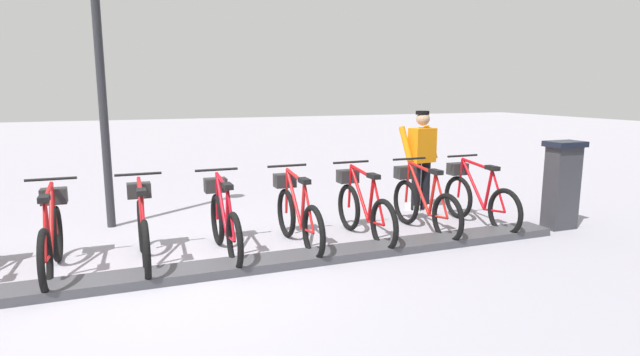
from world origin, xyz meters
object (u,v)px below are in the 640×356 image
(bike_docked_2, at_px, (363,208))
(bike_docked_6, at_px, (52,236))
(worker_near_rack, at_px, (421,157))
(bike_docked_3, at_px, (297,214))
(bike_docked_5, at_px, (143,228))
(payment_kiosk, at_px, (562,183))
(bike_docked_4, at_px, (224,220))
(bike_docked_0, at_px, (477,197))
(lamp_post, at_px, (98,38))
(bike_docked_1, at_px, (423,202))

(bike_docked_2, relative_size, bike_docked_6, 1.00)
(bike_docked_2, height_order, bike_docked_6, same)
(worker_near_rack, bearing_deg, bike_docked_3, 113.82)
(bike_docked_5, relative_size, worker_near_rack, 1.04)
(payment_kiosk, xyz_separation_m, bike_docked_4, (0.57, 4.79, -0.24))
(bike_docked_0, xyz_separation_m, bike_docked_5, (0.00, 4.71, 0.00))
(worker_near_rack, distance_m, lamp_post, 5.21)
(payment_kiosk, xyz_separation_m, bike_docked_5, (0.57, 5.73, -0.24))
(bike_docked_3, relative_size, bike_docked_5, 1.00)
(worker_near_rack, bearing_deg, bike_docked_2, 124.95)
(bike_docked_5, bearing_deg, bike_docked_0, -90.00)
(bike_docked_6, relative_size, lamp_post, 0.41)
(bike_docked_0, relative_size, bike_docked_4, 1.00)
(bike_docked_0, relative_size, bike_docked_1, 1.00)
(bike_docked_1, bearing_deg, bike_docked_4, 90.00)
(bike_docked_4, bearing_deg, bike_docked_0, -90.00)
(bike_docked_4, distance_m, worker_near_rack, 3.71)
(bike_docked_5, xyz_separation_m, bike_docked_6, (0.00, 0.94, 0.00))
(bike_docked_2, height_order, bike_docked_5, same)
(worker_near_rack, bearing_deg, bike_docked_1, 149.19)
(bike_docked_4, height_order, bike_docked_6, same)
(payment_kiosk, relative_size, lamp_post, 0.31)
(bike_docked_4, xyz_separation_m, bike_docked_5, (0.00, 0.94, 0.00))
(bike_docked_0, relative_size, lamp_post, 0.41)
(bike_docked_3, distance_m, bike_docked_4, 0.94)
(bike_docked_0, height_order, bike_docked_6, same)
(bike_docked_5, relative_size, bike_docked_6, 1.00)
(bike_docked_2, relative_size, bike_docked_5, 1.00)
(payment_kiosk, relative_size, bike_docked_6, 0.74)
(bike_docked_0, relative_size, bike_docked_5, 1.00)
(bike_docked_0, xyz_separation_m, lamp_post, (1.88, 5.10, 2.29))
(bike_docked_0, distance_m, worker_near_rack, 1.26)
(payment_kiosk, xyz_separation_m, bike_docked_0, (0.57, 1.03, -0.24))
(bike_docked_3, bearing_deg, worker_near_rack, -66.18)
(bike_docked_0, bearing_deg, payment_kiosk, -119.15)
(bike_docked_2, bearing_deg, bike_docked_1, -90.00)
(bike_docked_1, height_order, bike_docked_6, same)
(bike_docked_1, height_order, worker_near_rack, worker_near_rack)
(bike_docked_0, bearing_deg, bike_docked_4, 90.00)
(payment_kiosk, height_order, bike_docked_3, payment_kiosk)
(payment_kiosk, xyz_separation_m, bike_docked_3, (0.57, 3.85, -0.24))
(payment_kiosk, distance_m, bike_docked_2, 2.97)
(bike_docked_1, distance_m, bike_docked_2, 0.94)
(payment_kiosk, xyz_separation_m, bike_docked_6, (0.57, 6.68, -0.24))
(bike_docked_4, height_order, worker_near_rack, worker_near_rack)
(bike_docked_4, bearing_deg, payment_kiosk, -96.80)
(worker_near_rack, bearing_deg, payment_kiosk, -142.74)
(bike_docked_5, bearing_deg, bike_docked_4, -90.00)
(bike_docked_1, xyz_separation_m, bike_docked_5, (0.00, 3.77, 0.00))
(bike_docked_4, bearing_deg, bike_docked_6, 90.00)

